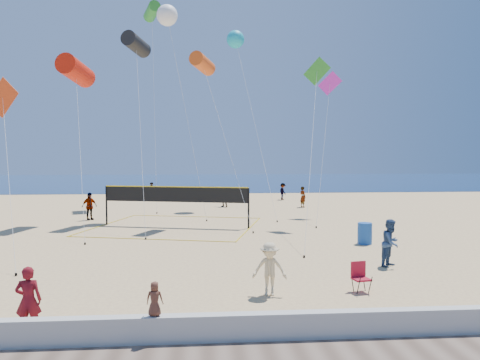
{
  "coord_description": "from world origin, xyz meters",
  "views": [
    {
      "loc": [
        0.21,
        -13.06,
        4.07
      ],
      "look_at": [
        1.43,
        2.0,
        3.28
      ],
      "focal_mm": 35.0,
      "sensor_mm": 36.0,
      "label": 1
    }
  ],
  "objects": [
    {
      "name": "kite_2",
      "position": [
        0.26,
        14.69,
        9.44
      ],
      "size": [
        3.45,
        4.76,
        10.02
      ],
      "rotation": [
        0.0,
        0.0,
        -0.4
      ],
      "color": "#D44C14",
      "rests_on": "ground"
    },
    {
      "name": "kite_4",
      "position": [
        6.77,
        13.52,
        8.42
      ],
      "size": [
        3.47,
        9.46,
        9.82
      ],
      "rotation": [
        0.0,
        0.0,
        -0.31
      ],
      "color": "green",
      "rests_on": "ground"
    },
    {
      "name": "toddler",
      "position": [
        -0.82,
        -3.0,
        0.98
      ],
      "size": [
        0.39,
        0.27,
        0.75
      ],
      "primitive_type": "imported",
      "rotation": [
        0.0,
        0.0,
        3.05
      ],
      "color": "brown",
      "rests_on": "seawall"
    },
    {
      "name": "ocean",
      "position": [
        0.0,
        62.0,
        0.01
      ],
      "size": [
        140.0,
        50.0,
        0.03
      ],
      "primitive_type": "cube",
      "color": "navy",
      "rests_on": "ground"
    },
    {
      "name": "far_person_0",
      "position": [
        -6.9,
        16.96,
        0.87
      ],
      "size": [
        1.04,
        1.0,
        1.74
      ],
      "primitive_type": "imported",
      "rotation": [
        0.0,
        0.0,
        0.74
      ],
      "color": "gray",
      "rests_on": "ground"
    },
    {
      "name": "kite_7",
      "position": [
        2.88,
        24.23,
        13.23
      ],
      "size": [
        2.82,
        10.09,
        13.94
      ],
      "rotation": [
        0.0,
        0.0,
        0.31
      ],
      "color": "#19ABC5",
      "rests_on": "ground"
    },
    {
      "name": "far_person_1",
      "position": [
        1.96,
        23.93,
        0.73
      ],
      "size": [
        1.33,
        1.2,
        1.47
      ],
      "primitive_type": "imported",
      "rotation": [
        0.0,
        0.0,
        -0.68
      ],
      "color": "gray",
      "rests_on": "ground"
    },
    {
      "name": "kite_6",
      "position": [
        -2.09,
        19.08,
        13.46
      ],
      "size": [
        3.32,
        4.01,
        14.17
      ],
      "rotation": [
        0.0,
        0.0,
        0.01
      ],
      "color": "white",
      "rests_on": "ground"
    },
    {
      "name": "trash_barrel",
      "position": [
        7.67,
        7.75,
        0.49
      ],
      "size": [
        0.77,
        0.77,
        0.98
      ],
      "primitive_type": "cylinder",
      "rotation": [
        0.0,
        0.0,
        0.21
      ],
      "color": "#184BA2",
      "rests_on": "ground"
    },
    {
      "name": "far_person_4",
      "position": [
        7.61,
        29.36,
        0.77
      ],
      "size": [
        0.79,
        1.1,
        1.53
      ],
      "primitive_type": "imported",
      "rotation": [
        0.0,
        0.0,
        1.81
      ],
      "color": "gray",
      "rests_on": "ground"
    },
    {
      "name": "far_person_2",
      "position": [
        8.11,
        23.08,
        0.82
      ],
      "size": [
        0.61,
        0.71,
        1.64
      ],
      "primitive_type": "imported",
      "rotation": [
        0.0,
        0.0,
        2.02
      ],
      "color": "gray",
      "rests_on": "ground"
    },
    {
      "name": "kite_0",
      "position": [
        -7.3,
        15.87,
        9.13
      ],
      "size": [
        3.07,
        8.9,
        9.95
      ],
      "rotation": [
        0.0,
        0.0,
        -0.17
      ],
      "color": "red",
      "rests_on": "ground"
    },
    {
      "name": "kite_1",
      "position": [
        -3.85,
        16.84,
        10.98
      ],
      "size": [
        2.2,
        8.43,
        11.63
      ],
      "rotation": [
        0.0,
        0.0,
        -0.33
      ],
      "color": "black",
      "rests_on": "ground"
    },
    {
      "name": "seawall",
      "position": [
        0.0,
        -3.0,
        0.3
      ],
      "size": [
        32.0,
        0.3,
        0.6
      ],
      "primitive_type": "cube",
      "color": "#B5B5B1",
      "rests_on": "ground"
    },
    {
      "name": "volleyball_net",
      "position": [
        -1.32,
        13.81,
        1.58
      ],
      "size": [
        10.55,
        10.44,
        2.32
      ],
      "rotation": [
        0.0,
        0.0,
        -0.26
      ],
      "color": "black",
      "rests_on": "ground"
    },
    {
      "name": "bystander_b",
      "position": [
        2.16,
        0.26,
        0.78
      ],
      "size": [
        1.1,
        0.77,
        1.55
      ],
      "primitive_type": "imported",
      "rotation": [
        0.0,
        0.0,
        -0.21
      ],
      "color": "beige",
      "rests_on": "ground"
    },
    {
      "name": "kite_5",
      "position": [
        8.94,
        18.66,
        8.56
      ],
      "size": [
        3.36,
        6.68,
        9.91
      ],
      "rotation": [
        0.0,
        0.0,
        -0.02
      ],
      "color": "#DD2DC8",
      "rests_on": "ground"
    },
    {
      "name": "bystander_a",
      "position": [
        7.12,
        3.44,
        0.87
      ],
      "size": [
        1.07,
        1.05,
        1.74
      ],
      "primitive_type": "imported",
      "rotation": [
        0.0,
        0.0,
        0.72
      ],
      "color": "navy",
      "rests_on": "ground"
    },
    {
      "name": "ground",
      "position": [
        0.0,
        0.0,
        0.0
      ],
      "size": [
        120.0,
        120.0,
        0.0
      ],
      "primitive_type": "plane",
      "color": "#DAB77B",
      "rests_on": "ground"
    },
    {
      "name": "kite_8",
      "position": [
        -3.82,
        26.12,
        15.79
      ],
      "size": [
        1.71,
        7.53,
        16.43
      ],
      "rotation": [
        0.0,
        0.0,
        0.33
      ],
      "color": "green",
      "rests_on": "ground"
    },
    {
      "name": "far_person_3",
      "position": [
        -4.57,
        31.81,
        0.76
      ],
      "size": [
        0.81,
        0.67,
        1.52
      ],
      "primitive_type": "imported",
      "rotation": [
        0.0,
        0.0,
        -0.13
      ],
      "color": "gray",
      "rests_on": "ground"
    },
    {
      "name": "woman",
      "position": [
        -3.74,
        -2.26,
        0.78
      ],
      "size": [
        0.61,
        0.43,
        1.57
      ],
      "primitive_type": "imported",
      "rotation": [
        0.0,
        0.0,
        3.25
      ],
      "color": "maroon",
      "rests_on": "ground"
    },
    {
      "name": "camp_chair",
      "position": [
        4.91,
        0.41,
        0.5
      ],
      "size": [
        0.55,
        0.66,
        0.99
      ],
      "rotation": [
        0.0,
        0.0,
        0.18
      ],
      "color": "#A51227",
      "rests_on": "ground"
    },
    {
      "name": "kite_3",
      "position": [
        -8.66,
        8.76,
        6.4
      ],
      "size": [
        3.59,
        6.34,
        7.6
      ],
      "rotation": [
        0.0,
        0.0,
        -0.23
      ],
      "color": "red",
      "rests_on": "ground"
    }
  ]
}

